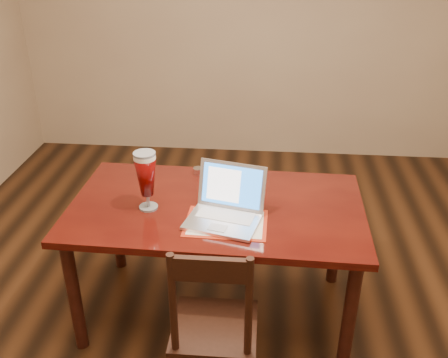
{
  "coord_description": "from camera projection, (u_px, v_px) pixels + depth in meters",
  "views": [
    {
      "loc": [
        0.11,
        -2.2,
        2.13
      ],
      "look_at": [
        -0.1,
        0.08,
        0.93
      ],
      "focal_mm": 40.0,
      "sensor_mm": 36.0,
      "label": 1
    }
  ],
  "objects": [
    {
      "name": "dining_chair",
      "position": [
        214.0,
        328.0,
        2.31
      ],
      "size": [
        0.4,
        0.38,
        0.94
      ],
      "rotation": [
        0.0,
        0.0,
        0.01
      ],
      "color": "black",
      "rests_on": "ground"
    },
    {
      "name": "ground",
      "position": [
        239.0,
        325.0,
        2.93
      ],
      "size": [
        5.0,
        5.0,
        0.0
      ],
      "primitive_type": "plane",
      "color": "black",
      "rests_on": "ground"
    },
    {
      "name": "room_shell",
      "position": [
        245.0,
        15.0,
        2.12
      ],
      "size": [
        4.51,
        5.01,
        2.71
      ],
      "color": "tan",
      "rests_on": "ground"
    },
    {
      "name": "dining_table",
      "position": [
        214.0,
        217.0,
        2.74
      ],
      "size": [
        1.61,
        0.93,
        1.07
      ],
      "rotation": [
        0.0,
        0.0,
        -0.02
      ],
      "color": "#460F09",
      "rests_on": "ground"
    }
  ]
}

